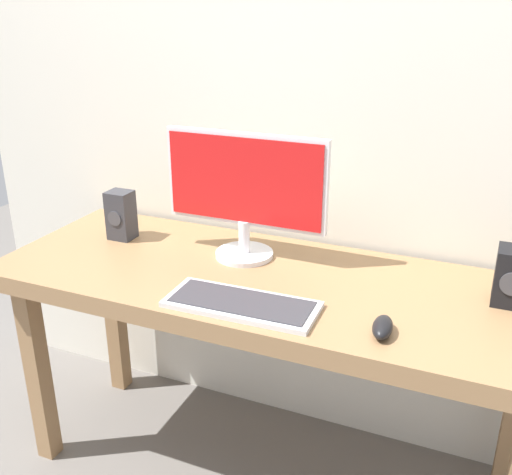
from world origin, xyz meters
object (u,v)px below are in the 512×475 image
at_px(monitor, 245,189).
at_px(keyboard_primary, 242,304).
at_px(speaker_left, 121,215).
at_px(desk, 267,301).
at_px(mouse, 383,327).

distance_m(monitor, keyboard_primary, 0.41).
bearing_deg(monitor, speaker_left, -176.46).
distance_m(desk, monitor, 0.35).
height_order(desk, speaker_left, speaker_left).
height_order(desk, monitor, monitor).
bearing_deg(mouse, keyboard_primary, 175.96).
bearing_deg(speaker_left, mouse, -16.47).
bearing_deg(speaker_left, keyboard_primary, -26.46).
distance_m(keyboard_primary, mouse, 0.38).
height_order(keyboard_primary, mouse, mouse).
relative_size(monitor, mouse, 4.97).
relative_size(mouse, speaker_left, 0.63).
bearing_deg(mouse, speaker_left, 158.51).
height_order(keyboard_primary, speaker_left, speaker_left).
distance_m(keyboard_primary, speaker_left, 0.66).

